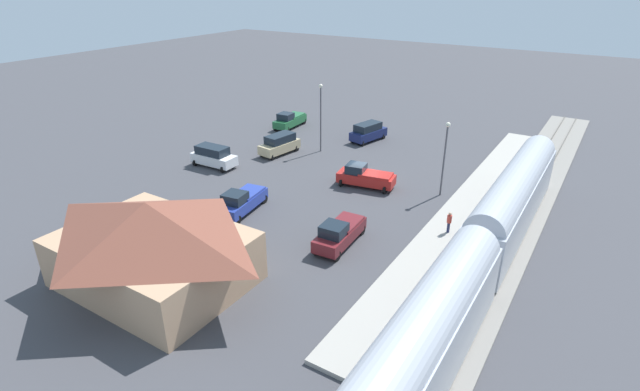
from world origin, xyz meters
name	(u,v)px	position (x,y,z in m)	size (l,w,h in m)	color
ground_plane	(365,182)	(0.00, 0.00, 0.00)	(200.00, 200.00, 0.00)	#424247
railway_track	(514,217)	(-14.00, 0.00, 0.09)	(4.80, 70.00, 0.30)	gray
platform	(467,205)	(-10.00, 0.00, 0.15)	(3.20, 46.00, 0.30)	#A8A399
passenger_train	(477,255)	(-14.00, 12.21, 2.86)	(2.93, 39.34, 4.98)	#ADB2BC
station_building	(152,242)	(4.00, 22.00, 3.01)	(12.47, 9.43, 5.80)	tan
pedestrian_on_platform	(449,221)	(-10.26, 5.81, 1.28)	(0.36, 0.36, 1.71)	#23284C
suv_tan	(280,144)	(11.89, -2.22, 1.15)	(2.63, 5.13, 2.22)	#C6B284
pickup_blue	(241,201)	(5.95, 11.21, 1.03)	(2.72, 5.63, 2.14)	#283D9E
suv_navy	(368,132)	(5.56, -11.56, 1.15)	(3.00, 5.21, 2.22)	navy
pickup_red	(365,176)	(-0.43, 0.83, 1.03)	(5.64, 3.15, 2.14)	red
pickup_maroon	(339,233)	(-3.81, 11.52, 1.03)	(2.28, 5.51, 2.14)	maroon
pickup_green	(290,120)	(16.80, -10.99, 1.03)	(2.29, 5.51, 2.14)	#236638
suv_white	(213,156)	(15.41, 4.65, 1.15)	(4.95, 2.49, 2.22)	white
light_pole_near_platform	(445,150)	(-7.20, -1.15, 4.42)	(0.44, 0.44, 6.91)	#515156
light_pole_lot_center	(321,110)	(8.46, -5.38, 4.83)	(0.44, 0.44, 7.66)	#515156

